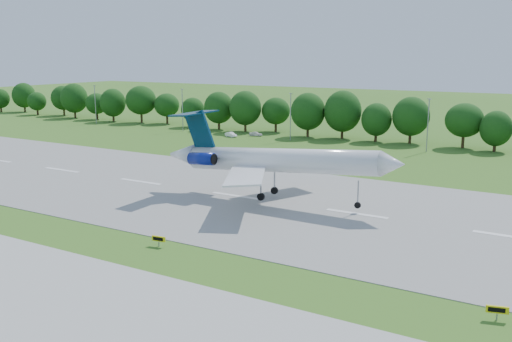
# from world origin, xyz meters

# --- Properties ---
(ground) EXTENTS (600.00, 600.00, 0.00)m
(ground) POSITION_xyz_m (0.00, 0.00, 0.00)
(ground) COLOR #346219
(ground) RESTS_ON ground
(runway) EXTENTS (400.00, 45.00, 0.08)m
(runway) POSITION_xyz_m (0.00, 25.00, 0.04)
(runway) COLOR gray
(runway) RESTS_ON ground
(tree_line) EXTENTS (288.40, 8.40, 10.40)m
(tree_line) POSITION_xyz_m (0.00, 92.00, 6.19)
(tree_line) COLOR #382314
(tree_line) RESTS_ON ground
(light_poles) EXTENTS (175.90, 0.25, 12.19)m
(light_poles) POSITION_xyz_m (-2.50, 82.00, 6.34)
(light_poles) COLOR gray
(light_poles) RESTS_ON ground
(airliner) EXTENTS (38.90, 28.31, 12.73)m
(airliner) POSITION_xyz_m (5.80, 24.93, 6.56)
(airliner) COLOR white
(airliner) RESTS_ON ground
(taxi_sign_centre) EXTENTS (1.78, 0.43, 1.24)m
(taxi_sign_centre) POSITION_xyz_m (5.04, 0.31, 0.92)
(taxi_sign_centre) COLOR gray
(taxi_sign_centre) RESTS_ON ground
(taxi_sign_right) EXTENTS (1.82, 0.68, 1.29)m
(taxi_sign_right) POSITION_xyz_m (41.86, 0.32, 0.95)
(taxi_sign_right) COLOR gray
(taxi_sign_right) RESTS_ON ground
(service_vehicle_a) EXTENTS (4.11, 2.62, 1.28)m
(service_vehicle_a) POSITION_xyz_m (-36.62, 79.32, 0.64)
(service_vehicle_a) COLOR white
(service_vehicle_a) RESTS_ON ground
(service_vehicle_b) EXTENTS (3.75, 1.88, 1.23)m
(service_vehicle_b) POSITION_xyz_m (-31.72, 84.22, 0.61)
(service_vehicle_b) COLOR white
(service_vehicle_b) RESTS_ON ground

